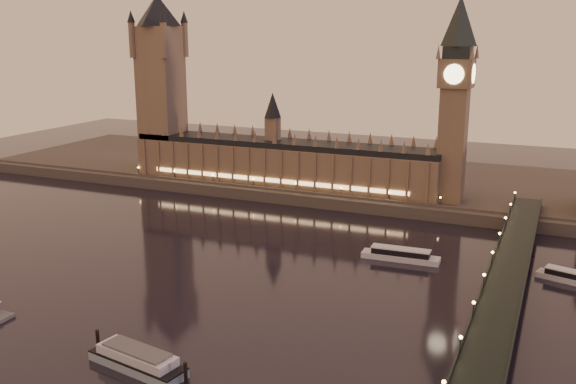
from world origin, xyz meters
name	(u,v)px	position (x,y,z in m)	size (l,w,h in m)	color
ground	(250,276)	(0.00, 0.00, 0.00)	(700.00, 700.00, 0.00)	black
far_embankment	(420,184)	(30.00, 165.00, 3.00)	(560.00, 130.00, 6.00)	#423D35
palace_of_westminster	(282,157)	(-40.12, 120.99, 21.71)	(180.00, 26.62, 52.00)	brown
victoria_tower	(161,75)	(-120.00, 121.00, 65.79)	(31.68, 31.68, 118.00)	brown
big_ben	(456,88)	(53.99, 120.99, 63.95)	(17.68, 17.68, 104.00)	brown
westminster_bridge	(500,301)	(91.61, 0.00, 5.52)	(13.20, 260.00, 15.30)	black
cruise_boat_a	(401,255)	(48.85, 40.21, 2.23)	(31.93, 8.32, 5.06)	silver
cruise_boat_b	(571,277)	(113.05, 41.96, 1.99)	(25.18, 12.46, 4.51)	silver
moored_barge	(137,360)	(3.18, -74.82, 2.73)	(34.83, 13.70, 6.48)	#93AFBB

